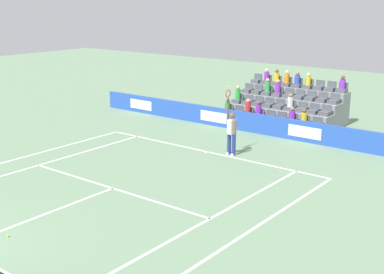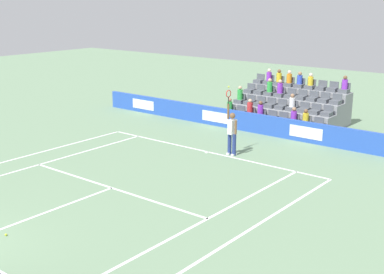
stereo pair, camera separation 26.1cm
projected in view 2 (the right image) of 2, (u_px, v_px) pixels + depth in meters
line_baseline at (208, 152)px, 21.98m from camera, size 10.97×0.10×0.01m
line_service at (112, 188)px, 17.84m from camera, size 8.23×0.10×0.01m
line_centre_service at (32, 218)px, 15.43m from camera, size 0.10×6.40×0.01m
line_singles_sideline_left at (29, 167)px, 19.98m from camera, size 0.10×11.89×0.01m
line_singles_sideline_right at (198, 224)px, 15.01m from camera, size 0.10×11.89×0.01m
line_doubles_sideline_left at (9, 161)px, 20.81m from camera, size 0.10×11.89×0.01m
line_doubles_sideline_right at (238, 237)px, 14.18m from camera, size 0.10×11.89×0.01m
line_centre_mark at (207, 152)px, 21.90m from camera, size 0.10×0.20×0.01m
sponsor_barrier at (259, 124)px, 24.88m from camera, size 20.08×0.22×0.93m
tennis_player at (232, 132)px, 21.33m from camera, size 0.53×0.37×2.85m
stadium_stand at (289, 109)px, 27.04m from camera, size 5.58×3.80×2.55m
loose_tennis_ball at (6, 235)px, 14.25m from camera, size 0.07×0.07×0.07m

